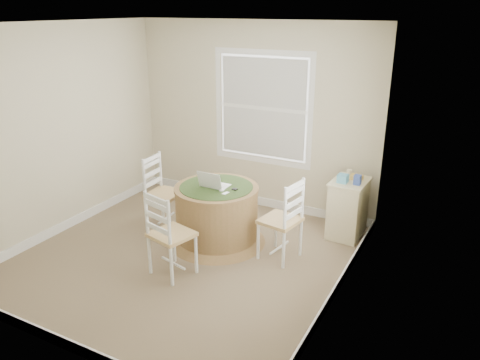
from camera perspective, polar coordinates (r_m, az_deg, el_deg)
The scene contains 14 objects.
room at distance 5.12m, azimuth -4.74°, elevation 3.83°, with size 3.64×3.64×2.64m.
round_table at distance 5.73m, azimuth -2.84°, elevation -3.90°, with size 1.20×1.20×0.73m.
chair_left at distance 6.15m, azimuth -9.16°, elevation -1.61°, with size 0.42×0.40×0.95m, color white, non-canonical shape.
chair_near at distance 5.07m, azimuth -8.33°, elevation -6.53°, with size 0.42×0.40×0.95m, color white, non-canonical shape.
chair_right at distance 5.35m, azimuth 4.92°, elevation -4.87°, with size 0.42×0.40×0.95m, color white, non-canonical shape.
laptop at distance 5.60m, azimuth -3.17°, elevation -0.53°, with size 0.32×0.29×0.22m.
mouse at distance 5.48m, azimuth -2.24°, elevation -1.23°, with size 0.06×0.09×0.03m, color white.
phone at distance 5.39m, azimuth -1.77°, elevation -1.67°, with size 0.04×0.09×0.02m, color #B7BABF.
keys at distance 5.50m, azimuth -0.65°, elevation -1.17°, with size 0.06×0.05×0.03m, color black.
corner_chest at distance 6.04m, azimuth 12.96°, elevation -3.36°, with size 0.43×0.57×0.74m.
tissue_box at distance 5.82m, azimuth 12.46°, elevation 0.19°, with size 0.12×0.12×0.10m, color #57A7C9.
box_yellow at distance 5.95m, azimuth 13.99°, elevation 0.32°, with size 0.15×0.10×0.06m, color #E6B651.
box_blue at distance 5.78m, azimuth 14.10°, elevation 0.03°, with size 0.08×0.08×0.12m, color #3750A5.
cup_cream at distance 6.04m, azimuth 13.19°, elevation 0.84°, with size 0.07×0.07×0.09m, color beige.
Camera 1 is at (2.82, -3.97, 2.75)m, focal length 35.00 mm.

